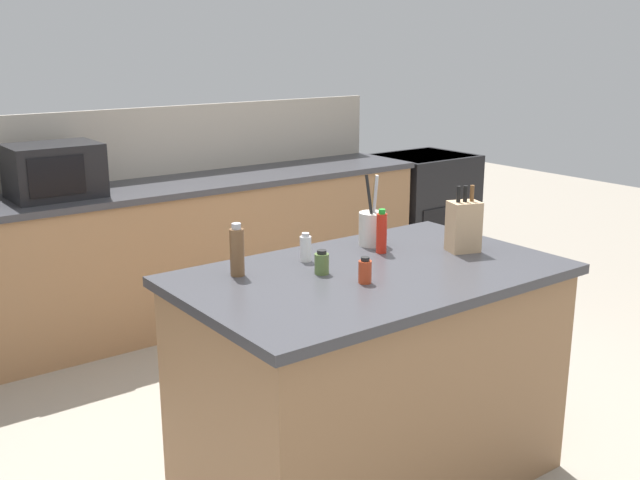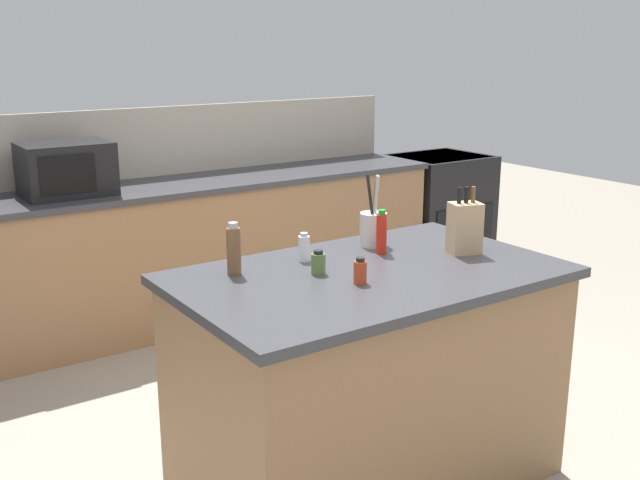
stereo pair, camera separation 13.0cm
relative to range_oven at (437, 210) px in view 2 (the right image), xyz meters
name	(u,v)px [view 2 (the right image)]	position (x,y,z in m)	size (l,w,h in m)	color
ground_plane	(366,478)	(-2.43, -2.20, -0.47)	(14.00, 14.00, 0.00)	gray
back_counter_run	(202,249)	(-2.13, 0.00, 0.00)	(3.43, 0.66, 0.94)	#936B47
wall_backsplash	(178,140)	(-2.13, 0.32, 0.70)	(3.39, 0.03, 0.46)	#B2A899
kitchen_island	(367,378)	(-2.43, -2.20, 0.01)	(1.55, 0.94, 0.94)	#936B47
range_oven	(437,210)	(0.00, 0.00, 0.00)	(0.76, 0.65, 0.92)	black
microwave	(66,169)	(-2.98, 0.00, 0.63)	(0.51, 0.39, 0.31)	black
knife_block	(465,227)	(-1.93, -2.22, 0.59)	(0.16, 0.14, 0.29)	tan
utensil_crock	(373,228)	(-2.19, -1.91, 0.56)	(0.12, 0.12, 0.32)	beige
salt_shaker	(304,248)	(-2.57, -1.94, 0.53)	(0.05, 0.05, 0.12)	silver
spice_jar_oregano	(318,263)	(-2.62, -2.11, 0.52)	(0.06, 0.06, 0.10)	#567038
spice_jar_paprika	(360,272)	(-2.56, -2.30, 0.52)	(0.05, 0.05, 0.10)	#B73D1E
pepper_grinder	(234,250)	(-2.90, -1.93, 0.57)	(0.06, 0.06, 0.21)	brown
hot_sauce_bottle	(381,233)	(-2.24, -2.03, 0.56)	(0.05, 0.05, 0.19)	red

